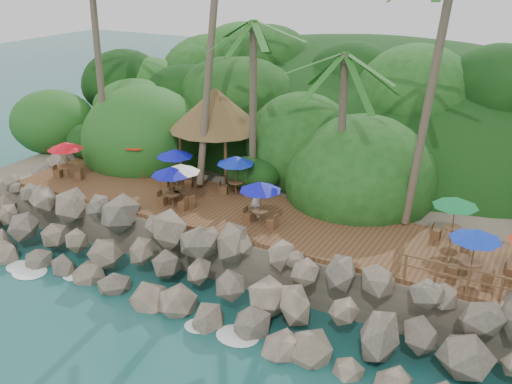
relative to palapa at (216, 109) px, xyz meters
The scene contains 10 objects.
ground 12.48m from the palapa, 65.31° to the right, with size 140.00×140.00×0.00m, color #19514F.
land_base 8.90m from the palapa, 52.24° to the left, with size 32.00×25.20×2.10m, color gray.
jungle_hill 15.36m from the palapa, 71.07° to the left, with size 44.80×28.00×15.40m, color #143811.
seawall 10.37m from the palapa, 60.14° to the right, with size 29.00×4.00×2.30m, color gray, non-canonical shape.
terrace 7.11m from the palapa, 41.19° to the right, with size 26.00×5.00×0.20m, color brown.
jungle_foliage 8.91m from the palapa, 47.06° to the left, with size 44.00×16.00×12.00m, color #143811, non-canonical shape.
foam_line 12.22m from the palapa, 64.64° to the right, with size 25.20×0.80×0.06m.
palapa is the anchor object (origin of this frame).
dining_clusters 6.11m from the palapa, 43.06° to the right, with size 24.31×4.72×2.01m.
waiter 6.90m from the palapa, 42.12° to the right, with size 0.57×0.37×1.55m, color silver.
Camera 1 is at (11.73, -15.40, 13.40)m, focal length 41.07 mm.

